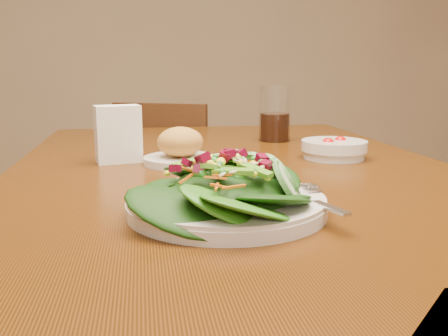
{
  "coord_description": "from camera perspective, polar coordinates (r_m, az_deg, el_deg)",
  "views": [
    {
      "loc": [
        -0.18,
        -0.96,
        0.95
      ],
      "look_at": [
        -0.07,
        -0.27,
        0.81
      ],
      "focal_mm": 40.0,
      "sensor_mm": 36.0,
      "label": 1
    }
  ],
  "objects": [
    {
      "name": "dining_table",
      "position": [
        1.02,
        1.44,
        -5.67
      ],
      "size": [
        0.9,
        1.4,
        0.75
      ],
      "color": "#4C2609",
      "rests_on": "ground_plane"
    },
    {
      "name": "chair_far",
      "position": [
        2.02,
        -6.0,
        -3.34
      ],
      "size": [
        0.49,
        0.49,
        0.82
      ],
      "rotation": [
        0.0,
        0.0,
        2.75
      ],
      "color": "#462612",
      "rests_on": "ground_plane"
    },
    {
      "name": "salad_plate",
      "position": [
        0.7,
        1.06,
        -2.72
      ],
      "size": [
        0.28,
        0.28,
        0.08
      ],
      "rotation": [
        0.0,
        0.0,
        -0.07
      ],
      "color": "silver",
      "rests_on": "dining_table"
    },
    {
      "name": "bread_plate",
      "position": [
        1.04,
        -5.01,
        2.19
      ],
      "size": [
        0.15,
        0.15,
        0.08
      ],
      "color": "silver",
      "rests_on": "dining_table"
    },
    {
      "name": "tomato_bowl",
      "position": [
        1.13,
        12.46,
        2.14
      ],
      "size": [
        0.14,
        0.14,
        0.05
      ],
      "color": "silver",
      "rests_on": "dining_table"
    },
    {
      "name": "drinking_glass",
      "position": [
        1.37,
        5.82,
        5.79
      ],
      "size": [
        0.09,
        0.09,
        0.15
      ],
      "color": "silver",
      "rests_on": "dining_table"
    },
    {
      "name": "napkin_holder",
      "position": [
        1.08,
        -12.01,
        4.0
      ],
      "size": [
        0.1,
        0.07,
        0.12
      ],
      "rotation": [
        0.0,
        0.0,
        0.22
      ],
      "color": "white",
      "rests_on": "dining_table"
    }
  ]
}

